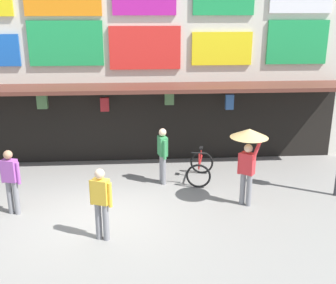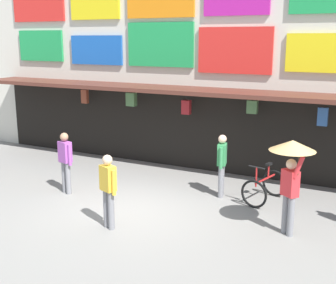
# 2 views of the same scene
# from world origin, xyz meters

# --- Properties ---
(ground_plane) EXTENTS (80.00, 80.00, 0.00)m
(ground_plane) POSITION_xyz_m (0.00, 0.00, 0.00)
(ground_plane) COLOR gray
(shopfront) EXTENTS (18.00, 2.60, 8.00)m
(shopfront) POSITION_xyz_m (-0.00, 4.57, 3.96)
(shopfront) COLOR beige
(shopfront) RESTS_ON ground
(bicycle_parked) EXTENTS (0.97, 1.30, 1.05)m
(bicycle_parked) POSITION_xyz_m (2.79, 2.04, 0.39)
(bicycle_parked) COLOR black
(bicycle_parked) RESTS_ON ground
(pedestrian_in_white) EXTENTS (0.50, 0.34, 1.68)m
(pedestrian_in_white) POSITION_xyz_m (0.15, -1.11, 0.95)
(pedestrian_in_white) COLOR gray
(pedestrian_in_white) RESTS_ON ground
(pedestrian_in_purple) EXTENTS (0.51, 0.32, 1.68)m
(pedestrian_in_purple) POSITION_xyz_m (-2.17, 0.27, 0.95)
(pedestrian_in_purple) COLOR gray
(pedestrian_in_purple) RESTS_ON ground
(pedestrian_in_blue) EXTENTS (0.30, 0.52, 1.68)m
(pedestrian_in_blue) POSITION_xyz_m (1.66, 1.92, 0.95)
(pedestrian_in_blue) COLOR gray
(pedestrian_in_blue) RESTS_ON ground
(pedestrian_with_umbrella) EXTENTS (0.96, 0.96, 2.08)m
(pedestrian_with_umbrella) POSITION_xyz_m (3.74, 0.35, 1.64)
(pedestrian_with_umbrella) COLOR gray
(pedestrian_with_umbrella) RESTS_ON ground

